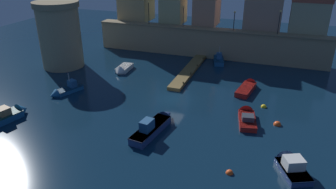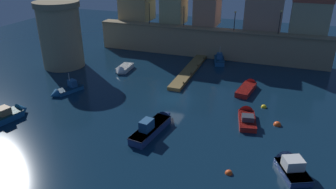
# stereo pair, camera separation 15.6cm
# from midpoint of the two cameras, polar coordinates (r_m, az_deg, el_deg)

# --- Properties ---
(ground_plane) EXTENTS (99.81, 99.81, 0.00)m
(ground_plane) POSITION_cam_midpoint_polar(r_m,az_deg,el_deg) (38.13, 0.66, -0.84)
(ground_plane) COLOR #0C2338
(quay_wall) EXTENTS (37.81, 2.32, 4.73)m
(quay_wall) POSITION_cam_midpoint_polar(r_m,az_deg,el_deg) (53.31, 6.89, 9.25)
(quay_wall) COLOR #9E8966
(quay_wall) RESTS_ON ground
(old_town_backdrop) EXTENTS (34.69, 5.72, 9.13)m
(old_town_backdrop) POSITION_cam_midpoint_polar(r_m,az_deg,el_deg) (55.64, 6.79, 16.14)
(old_town_backdrop) COLOR tan
(old_town_backdrop) RESTS_ON ground
(fortress_tower) EXTENTS (6.51, 6.51, 9.66)m
(fortress_tower) POSITION_cam_midpoint_polar(r_m,az_deg,el_deg) (50.31, -18.91, 10.13)
(fortress_tower) COLOR #9E8966
(fortress_tower) RESTS_ON ground
(pier_dock) EXTENTS (1.74, 14.37, 0.70)m
(pier_dock) POSITION_cam_midpoint_polar(r_m,az_deg,el_deg) (46.54, 3.69, 4.27)
(pier_dock) COLOR brown
(pier_dock) RESTS_ON ground
(quay_lamp_0) EXTENTS (0.32, 0.32, 3.74)m
(quay_lamp_0) POSITION_cam_midpoint_polar(r_m,az_deg,el_deg) (55.31, -3.57, 15.04)
(quay_lamp_0) COLOR black
(quay_lamp_0) RESTS_ON quay_wall
(quay_lamp_1) EXTENTS (0.32, 0.32, 3.35)m
(quay_lamp_1) POSITION_cam_midpoint_polar(r_m,az_deg,el_deg) (53.31, 2.69, 14.45)
(quay_lamp_1) COLOR black
(quay_lamp_1) RESTS_ON quay_wall
(quay_lamp_2) EXTENTS (0.32, 0.32, 2.98)m
(quay_lamp_2) POSITION_cam_midpoint_polar(r_m,az_deg,el_deg) (51.61, 11.73, 13.40)
(quay_lamp_2) COLOR black
(quay_lamp_2) RESTS_ON quay_wall
(quay_lamp_3) EXTENTS (0.32, 0.32, 3.51)m
(quay_lamp_3) POSITION_cam_midpoint_polar(r_m,az_deg,el_deg) (51.09, 19.31, 12.79)
(quay_lamp_3) COLOR black
(quay_lamp_3) RESTS_ON quay_wall
(moored_boat_0) EXTENTS (2.49, 5.25, 1.56)m
(moored_boat_0) POSITION_cam_midpoint_polar(r_m,az_deg,el_deg) (34.65, 13.81, -3.78)
(moored_boat_0) COLOR red
(moored_boat_0) RESTS_ON ground
(moored_boat_1) EXTENTS (2.42, 5.80, 1.45)m
(moored_boat_1) POSITION_cam_midpoint_polar(r_m,az_deg,el_deg) (41.94, 14.04, 1.35)
(moored_boat_1) COLOR red
(moored_boat_1) RESTS_ON ground
(moored_boat_2) EXTENTS (2.52, 7.12, 2.14)m
(moored_boat_2) POSITION_cam_midpoint_polar(r_m,az_deg,el_deg) (31.67, -2.51, -5.53)
(moored_boat_2) COLOR navy
(moored_boat_2) RESTS_ON ground
(moored_boat_3) EXTENTS (1.79, 4.20, 1.54)m
(moored_boat_3) POSITION_cam_midpoint_polar(r_m,az_deg,el_deg) (47.10, -8.28, 4.45)
(moored_boat_3) COLOR white
(moored_boat_3) RESTS_ON ground
(moored_boat_4) EXTENTS (3.36, 4.56, 1.98)m
(moored_boat_4) POSITION_cam_midpoint_polar(r_m,az_deg,el_deg) (28.39, 20.78, -11.54)
(moored_boat_4) COLOR navy
(moored_boat_4) RESTS_ON ground
(moored_boat_5) EXTENTS (2.79, 4.70, 1.96)m
(moored_boat_5) POSITION_cam_midpoint_polar(r_m,az_deg,el_deg) (37.71, -26.57, -3.17)
(moored_boat_5) COLOR #195689
(moored_boat_5) RESTS_ON ground
(moored_boat_6) EXTENTS (2.44, 4.52, 2.98)m
(moored_boat_6) POSITION_cam_midpoint_polar(r_m,az_deg,el_deg) (51.31, 8.97, 6.32)
(moored_boat_6) COLOR #195689
(moored_boat_6) RESTS_ON ground
(moored_boat_7) EXTENTS (2.89, 4.58, 2.81)m
(moored_boat_7) POSITION_cam_midpoint_polar(r_m,az_deg,el_deg) (41.58, -18.11, 0.70)
(moored_boat_7) COLOR #195689
(moored_boat_7) RESTS_ON ground
(mooring_buoy_0) EXTENTS (0.61, 0.61, 0.61)m
(mooring_buoy_0) POSITION_cam_midpoint_polar(r_m,az_deg,el_deg) (26.79, 10.78, -13.70)
(mooring_buoy_0) COLOR #EA4C19
(mooring_buoy_0) RESTS_ON ground
(mooring_buoy_1) EXTENTS (0.78, 0.78, 0.78)m
(mooring_buoy_1) POSITION_cam_midpoint_polar(r_m,az_deg,el_deg) (34.57, 18.87, -5.17)
(mooring_buoy_1) COLOR #EA4C19
(mooring_buoy_1) RESTS_ON ground
(mooring_buoy_2) EXTENTS (0.64, 0.64, 0.64)m
(mooring_buoy_2) POSITION_cam_midpoint_polar(r_m,az_deg,el_deg) (37.83, 16.66, -2.18)
(mooring_buoy_2) COLOR yellow
(mooring_buoy_2) RESTS_ON ground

